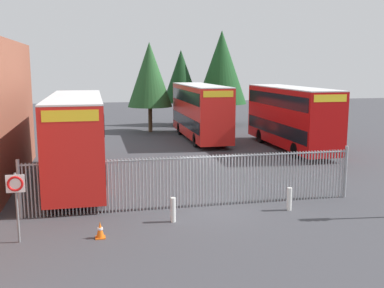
# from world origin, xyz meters

# --- Properties ---
(ground_plane) EXTENTS (100.00, 100.00, 0.00)m
(ground_plane) POSITION_xyz_m (0.00, 8.00, 0.00)
(ground_plane) COLOR #3D3D42
(palisade_fence) EXTENTS (14.03, 0.14, 2.35)m
(palisade_fence) POSITION_xyz_m (-0.75, 0.00, 1.18)
(palisade_fence) COLOR gray
(palisade_fence) RESTS_ON ground
(double_decker_bus_near_gate) EXTENTS (2.54, 10.81, 4.42)m
(double_decker_bus_near_gate) POSITION_xyz_m (-5.66, 5.19, 2.42)
(double_decker_bus_near_gate) COLOR red
(double_decker_bus_near_gate) RESTS_ON ground
(double_decker_bus_behind_fence_left) EXTENTS (2.54, 10.81, 4.42)m
(double_decker_bus_behind_fence_left) POSITION_xyz_m (8.91, 11.88, 2.42)
(double_decker_bus_behind_fence_left) COLOR #B70C0C
(double_decker_bus_behind_fence_left) RESTS_ON ground
(double_decker_bus_behind_fence_right) EXTENTS (2.54, 10.81, 4.42)m
(double_decker_bus_behind_fence_right) POSITION_xyz_m (3.58, 17.36, 2.42)
(double_decker_bus_behind_fence_right) COLOR red
(double_decker_bus_behind_fence_right) RESTS_ON ground
(bollard_near_left) EXTENTS (0.20, 0.20, 0.95)m
(bollard_near_left) POSITION_xyz_m (-1.97, -1.62, 0.47)
(bollard_near_left) COLOR silver
(bollard_near_left) RESTS_ON ground
(bollard_center_front) EXTENTS (0.20, 0.20, 0.95)m
(bollard_center_front) POSITION_xyz_m (2.95, -1.24, 0.47)
(bollard_center_front) COLOR silver
(bollard_center_front) RESTS_ON ground
(traffic_cone_by_gate) EXTENTS (0.34, 0.34, 0.59)m
(traffic_cone_by_gate) POSITION_xyz_m (-4.71, -2.73, 0.29)
(traffic_cone_by_gate) COLOR orange
(traffic_cone_by_gate) RESTS_ON ground
(speed_limit_sign_post) EXTENTS (0.60, 0.14, 2.40)m
(speed_limit_sign_post) POSITION_xyz_m (-7.39, -2.57, 1.78)
(speed_limit_sign_post) COLOR slate
(speed_limit_sign_post) RESTS_ON ground
(tree_tall_back) EXTENTS (5.06, 5.06, 9.39)m
(tree_tall_back) POSITION_xyz_m (7.88, 26.19, 5.76)
(tree_tall_back) COLOR #4C3823
(tree_tall_back) RESTS_ON ground
(tree_short_side) EXTENTS (4.00, 4.00, 8.01)m
(tree_short_side) POSITION_xyz_m (0.22, 22.72, 5.13)
(tree_short_side) COLOR #4C3823
(tree_short_side) RESTS_ON ground
(tree_mid_row) EXTENTS (3.65, 3.65, 7.50)m
(tree_mid_row) POSITION_xyz_m (3.89, 26.99, 4.88)
(tree_mid_row) COLOR #4C3823
(tree_mid_row) RESTS_ON ground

